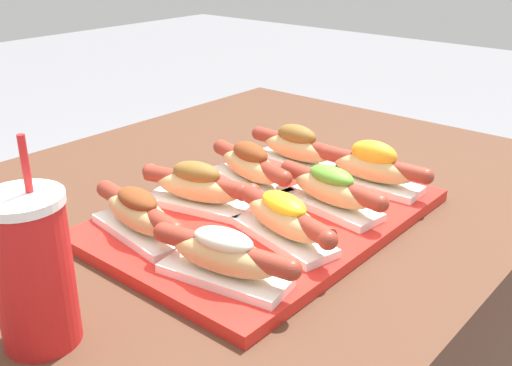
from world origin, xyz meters
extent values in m
cube|color=red|center=(0.06, -0.11, 0.77)|extent=(0.51, 0.36, 0.02)
cube|color=white|center=(-0.13, -0.19, 0.78)|extent=(0.09, 0.17, 0.01)
ellipsoid|color=tan|center=(-0.13, -0.19, 0.81)|extent=(0.07, 0.15, 0.04)
cylinder|color=maroon|center=(-0.13, -0.19, 0.82)|extent=(0.06, 0.18, 0.03)
sphere|color=maroon|center=(-0.11, -0.28, 0.82)|extent=(0.03, 0.03, 0.03)
sphere|color=maroon|center=(-0.14, -0.10, 0.82)|extent=(0.03, 0.03, 0.03)
ellipsoid|color=silver|center=(-0.13, -0.19, 0.83)|extent=(0.05, 0.09, 0.03)
cube|color=white|center=(0.00, -0.18, 0.78)|extent=(0.10, 0.17, 0.01)
ellipsoid|color=tan|center=(0.00, -0.18, 0.81)|extent=(0.08, 0.15, 0.04)
cylinder|color=maroon|center=(0.00, -0.18, 0.82)|extent=(0.07, 0.18, 0.03)
sphere|color=maroon|center=(-0.02, -0.27, 0.82)|extent=(0.03, 0.03, 0.03)
sphere|color=maroon|center=(0.02, -0.10, 0.82)|extent=(0.03, 0.03, 0.03)
ellipsoid|color=yellow|center=(0.00, -0.18, 0.83)|extent=(0.06, 0.09, 0.03)
cube|color=white|center=(0.12, -0.18, 0.78)|extent=(0.08, 0.17, 0.01)
ellipsoid|color=tan|center=(0.12, -0.18, 0.81)|extent=(0.07, 0.15, 0.04)
cylinder|color=maroon|center=(0.12, -0.18, 0.82)|extent=(0.05, 0.18, 0.03)
sphere|color=maroon|center=(0.11, -0.27, 0.82)|extent=(0.03, 0.03, 0.03)
sphere|color=maroon|center=(0.14, -0.09, 0.82)|extent=(0.03, 0.03, 0.03)
ellipsoid|color=#5B992D|center=(0.12, -0.18, 0.83)|extent=(0.05, 0.08, 0.03)
cube|color=white|center=(0.24, -0.18, 0.78)|extent=(0.07, 0.17, 0.01)
ellipsoid|color=tan|center=(0.24, -0.18, 0.81)|extent=(0.06, 0.15, 0.04)
cylinder|color=maroon|center=(0.24, -0.18, 0.82)|extent=(0.04, 0.18, 0.03)
sphere|color=maroon|center=(0.25, -0.27, 0.82)|extent=(0.03, 0.03, 0.03)
sphere|color=maroon|center=(0.24, -0.09, 0.82)|extent=(0.03, 0.03, 0.03)
ellipsoid|color=gold|center=(0.24, -0.18, 0.84)|extent=(0.04, 0.08, 0.04)
cube|color=white|center=(-0.12, -0.02, 0.78)|extent=(0.08, 0.17, 0.01)
ellipsoid|color=tan|center=(-0.12, -0.02, 0.81)|extent=(0.07, 0.15, 0.04)
cylinder|color=maroon|center=(-0.12, -0.02, 0.82)|extent=(0.05, 0.18, 0.03)
sphere|color=maroon|center=(-0.13, -0.11, 0.82)|extent=(0.03, 0.03, 0.03)
sphere|color=maroon|center=(-0.10, 0.07, 0.82)|extent=(0.03, 0.03, 0.03)
ellipsoid|color=brown|center=(-0.12, -0.02, 0.83)|extent=(0.05, 0.08, 0.03)
cube|color=white|center=(0.00, -0.02, 0.78)|extent=(0.10, 0.17, 0.01)
ellipsoid|color=tan|center=(0.00, -0.02, 0.81)|extent=(0.08, 0.15, 0.04)
cylinder|color=maroon|center=(0.00, -0.02, 0.82)|extent=(0.07, 0.18, 0.03)
sphere|color=maroon|center=(0.03, -0.11, 0.82)|extent=(0.03, 0.03, 0.03)
sphere|color=maroon|center=(-0.02, 0.07, 0.82)|extent=(0.03, 0.03, 0.03)
ellipsoid|color=brown|center=(0.00, -0.02, 0.83)|extent=(0.06, 0.09, 0.03)
cube|color=white|center=(0.12, -0.02, 0.78)|extent=(0.10, 0.17, 0.01)
ellipsoid|color=tan|center=(0.12, -0.02, 0.81)|extent=(0.08, 0.15, 0.04)
cylinder|color=maroon|center=(0.12, -0.02, 0.82)|extent=(0.07, 0.18, 0.03)
sphere|color=maroon|center=(0.10, -0.11, 0.82)|extent=(0.03, 0.03, 0.03)
sphere|color=maroon|center=(0.14, 0.07, 0.82)|extent=(0.03, 0.03, 0.03)
ellipsoid|color=brown|center=(0.12, -0.02, 0.83)|extent=(0.06, 0.09, 0.03)
cube|color=white|center=(0.24, -0.03, 0.78)|extent=(0.06, 0.17, 0.01)
ellipsoid|color=tan|center=(0.24, -0.03, 0.81)|extent=(0.05, 0.15, 0.04)
cylinder|color=maroon|center=(0.24, -0.03, 0.82)|extent=(0.03, 0.18, 0.03)
sphere|color=maroon|center=(0.24, -0.12, 0.82)|extent=(0.03, 0.03, 0.03)
sphere|color=maroon|center=(0.24, 0.06, 0.82)|extent=(0.03, 0.03, 0.03)
ellipsoid|color=brown|center=(0.24, -0.03, 0.84)|extent=(0.04, 0.08, 0.04)
cylinder|color=white|center=(0.37, -0.12, 0.77)|extent=(0.06, 0.06, 0.03)
cylinder|color=yellow|center=(0.37, -0.12, 0.78)|extent=(0.05, 0.05, 0.01)
cylinder|color=red|center=(-0.32, -0.10, 0.84)|extent=(0.08, 0.08, 0.16)
cylinder|color=white|center=(-0.32, -0.10, 0.93)|extent=(0.09, 0.09, 0.01)
cylinder|color=red|center=(-0.31, -0.10, 0.96)|extent=(0.01, 0.01, 0.06)
camera|label=1|loc=(-0.58, -0.63, 1.17)|focal=42.00mm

